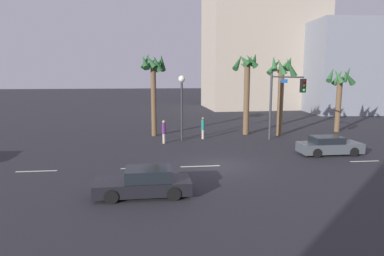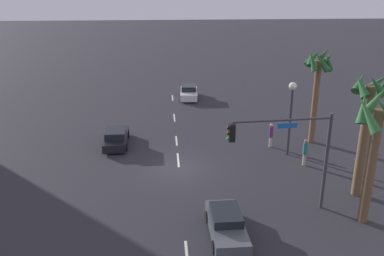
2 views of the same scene
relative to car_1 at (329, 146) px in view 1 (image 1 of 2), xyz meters
The scene contains 17 objects.
ground_plane 8.49m from the car_1, 165.61° to the right, with size 220.00×220.00×0.00m, color #28282D.
lane_stripe_1 19.38m from the car_1, behind, with size 2.34×0.14×0.01m, color silver.
lane_stripe_2 13.49m from the car_1, behind, with size 2.13×0.14×0.01m, color silver.
lane_stripe_3 9.76m from the car_1, 167.52° to the right, with size 2.46×0.14×0.01m, color silver.
lane_stripe_4 2.58m from the car_1, 57.00° to the right, with size 1.98×0.14×0.01m, color silver.
car_1 is the anchor object (origin of this frame).
car_2 14.53m from the car_1, 151.82° to the right, with size 4.51×1.91×1.32m.
traffic_signal 5.49m from the car_1, 120.11° to the left, with size 0.66×5.75×5.68m.
streetlamp 12.14m from the car_1, 148.68° to the left, with size 0.56×0.56×5.52m.
pedestrian_0 10.51m from the car_1, 140.26° to the left, with size 0.41×0.41×1.94m.
pedestrian_1 12.65m from the car_1, 155.89° to the left, with size 0.40×0.40×1.91m.
palm_tree_0 8.91m from the car_1, 95.78° to the left, with size 2.63×2.89×7.36m.
palm_tree_1 10.39m from the car_1, 113.89° to the left, with size 2.41×2.56×7.62m.
palm_tree_2 15.89m from the car_1, 144.80° to the left, with size 2.42×2.29×7.58m.
palm_tree_3 11.34m from the car_1, 57.94° to the left, with size 2.66×2.82×6.44m.
building_1 33.91m from the car_1, 53.50° to the left, with size 19.13×13.63×13.07m, color gray.
building_2 36.53m from the car_1, 80.53° to the left, with size 18.25×11.25×29.19m, color #B2A38E.
Camera 1 is at (-4.10, -20.28, 5.72)m, focal length 31.85 mm.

